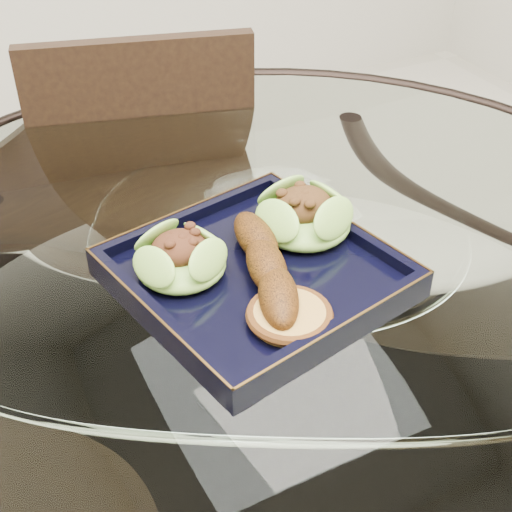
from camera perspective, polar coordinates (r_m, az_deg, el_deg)
name	(u,v)px	position (r m, az deg, el deg)	size (l,w,h in m)	color
dining_table	(275,355)	(0.95, 1.55, -7.95)	(1.13, 1.13, 0.77)	white
dining_chair	(162,284)	(1.23, -7.56, -2.22)	(0.47, 0.47, 0.88)	black
navy_plate	(256,278)	(0.79, 0.00, -1.75)	(0.27, 0.27, 0.02)	black
lettuce_wrap_left	(181,260)	(0.77, -6.03, -0.33)	(0.10, 0.10, 0.04)	#61A630
lettuce_wrap_right	(304,218)	(0.83, 3.86, 3.08)	(0.11, 0.11, 0.04)	#5E962B
roasted_plantain	(266,265)	(0.76, 0.84, -0.76)	(0.19, 0.04, 0.04)	#582C09
crumb_patty	(289,316)	(0.71, 2.70, -4.84)	(0.08, 0.08, 0.01)	#B0813A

